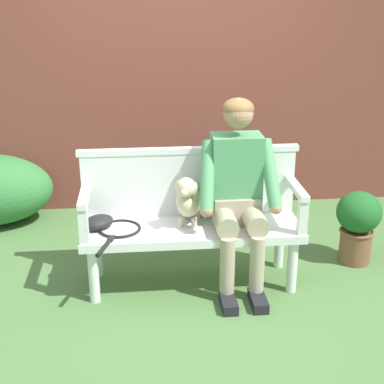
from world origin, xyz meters
TOP-DOWN VIEW (x-y plane):
  - ground_plane at (0.00, 0.00)m, footprint 40.00×40.00m
  - brick_garden_fence at (0.00, 1.65)m, footprint 8.00×0.30m
  - hedge_bush_far_right at (0.39, 1.29)m, footprint 0.87×0.64m
  - garden_bench at (0.00, 0.00)m, footprint 1.51×0.48m
  - bench_backrest at (0.00, 0.21)m, footprint 1.55×0.06m
  - bench_armrest_left_end at (-0.71, -0.09)m, footprint 0.06×0.48m
  - bench_armrest_right_end at (0.71, -0.09)m, footprint 0.06×0.48m
  - person_seated at (0.31, -0.01)m, footprint 0.56×0.64m
  - dog_on_bench at (-0.02, 0.03)m, footprint 0.24×0.37m
  - tennis_racket at (-0.50, -0.05)m, footprint 0.36×0.58m
  - baseball_glove at (-0.64, 0.02)m, footprint 0.28×0.27m
  - potted_plant at (1.27, 0.20)m, footprint 0.33×0.33m

SIDE VIEW (x-z plane):
  - ground_plane at x=0.00m, z-range 0.00..0.00m
  - hedge_bush_far_right at x=0.39m, z-range 0.00..0.56m
  - potted_plant at x=1.27m, z-range 0.04..0.61m
  - garden_bench at x=0.00m, z-range 0.16..0.61m
  - tennis_racket at x=-0.50m, z-range 0.44..0.47m
  - baseball_glove at x=-0.64m, z-range 0.45..0.54m
  - dog_on_bench at x=-0.02m, z-range 0.45..0.82m
  - bench_armrest_left_end at x=-0.71m, z-range 0.51..0.79m
  - bench_armrest_right_end at x=0.71m, z-range 0.51..0.79m
  - bench_backrest at x=0.00m, z-range 0.45..0.95m
  - person_seated at x=0.31m, z-range 0.06..1.38m
  - brick_garden_fence at x=0.00m, z-range 0.00..2.13m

